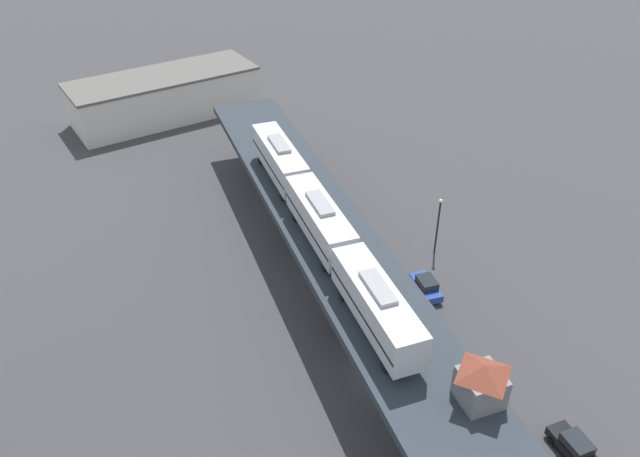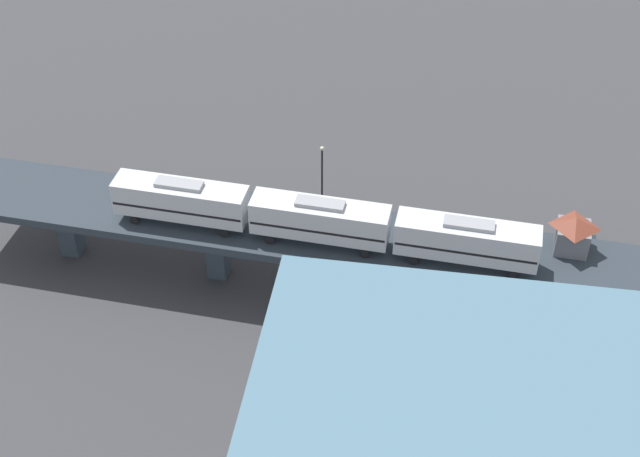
# 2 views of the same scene
# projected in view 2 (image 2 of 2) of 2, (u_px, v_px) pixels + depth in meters

# --- Properties ---
(ground_plane) EXTENTS (400.00, 400.00, 0.00)m
(ground_plane) POSITION_uv_depth(u_px,v_px,m) (443.00, 308.00, 81.87)
(ground_plane) COLOR #38383A
(elevated_viaduct) EXTENTS (14.73, 92.36, 7.12)m
(elevated_viaduct) POSITION_uv_depth(u_px,v_px,m) (451.00, 258.00, 77.92)
(elevated_viaduct) COLOR #283039
(elevated_viaduct) RESTS_ON ground
(subway_train) EXTENTS (5.38, 37.30, 4.45)m
(subway_train) POSITION_uv_depth(u_px,v_px,m) (320.00, 219.00, 76.52)
(subway_train) COLOR silver
(subway_train) RESTS_ON elevated_viaduct
(signal_hut) EXTENTS (3.43, 3.43, 3.40)m
(signal_hut) POSITION_uv_depth(u_px,v_px,m) (573.00, 233.00, 76.27)
(signal_hut) COLOR slate
(signal_hut) RESTS_ON elevated_viaduct
(street_car_blue) EXTENTS (2.34, 4.58, 1.89)m
(street_car_blue) POSITION_uv_depth(u_px,v_px,m) (370.00, 227.00, 89.41)
(street_car_blue) COLOR #233D93
(street_car_blue) RESTS_ON ground
(street_car_black) EXTENTS (2.09, 4.47, 1.89)m
(street_car_black) POSITION_uv_depth(u_px,v_px,m) (582.00, 246.00, 87.08)
(street_car_black) COLOR black
(street_car_black) RESTS_ON ground
(street_lamp) EXTENTS (0.44, 0.44, 6.94)m
(street_lamp) POSITION_uv_depth(u_px,v_px,m) (322.00, 169.00, 91.54)
(street_lamp) COLOR black
(street_lamp) RESTS_ON ground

